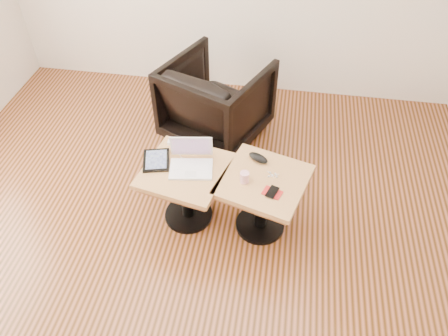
% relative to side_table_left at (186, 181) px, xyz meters
% --- Properties ---
extents(room_shell, '(4.52, 4.52, 2.71)m').
position_rel_side_table_left_xyz_m(room_shell, '(0.06, -0.36, 0.96)').
color(room_shell, '#3B2109').
rests_on(room_shell, ground).
extents(side_table_left, '(0.67, 0.67, 0.52)m').
position_rel_side_table_left_xyz_m(side_table_left, '(0.00, 0.00, 0.00)').
color(side_table_left, black).
rests_on(side_table_left, ground).
extents(side_table_right, '(0.70, 0.70, 0.52)m').
position_rel_side_table_left_xyz_m(side_table_right, '(0.56, -0.01, 0.00)').
color(side_table_right, black).
rests_on(side_table_right, ground).
extents(laptop, '(0.33, 0.30, 0.21)m').
position_rel_side_table_left_xyz_m(laptop, '(0.04, 0.03, 0.17)').
color(laptop, white).
rests_on(laptop, side_table_left).
extents(tablet, '(0.24, 0.28, 0.02)m').
position_rel_side_table_left_xyz_m(tablet, '(-0.22, 0.04, 0.14)').
color(tablet, black).
rests_on(tablet, side_table_left).
extents(charging_adapter, '(0.04, 0.04, 0.03)m').
position_rel_side_table_left_xyz_m(charging_adapter, '(-0.16, 0.25, 0.14)').
color(charging_adapter, white).
rests_on(charging_adapter, side_table_left).
extents(glasses_case, '(0.17, 0.14, 0.05)m').
position_rel_side_table_left_xyz_m(glasses_case, '(0.50, 0.17, 0.15)').
color(glasses_case, black).
rests_on(glasses_case, side_table_right).
extents(striped_cup, '(0.07, 0.07, 0.08)m').
position_rel_side_table_left_xyz_m(striped_cup, '(0.43, -0.06, 0.17)').
color(striped_cup, '#C74C6E').
rests_on(striped_cup, side_table_right).
extents(earbuds_tangle, '(0.08, 0.05, 0.01)m').
position_rel_side_table_left_xyz_m(earbuds_tangle, '(0.62, 0.03, 0.14)').
color(earbuds_tangle, white).
rests_on(earbuds_tangle, side_table_right).
extents(phone_on_sleeve, '(0.15, 0.12, 0.02)m').
position_rel_side_table_left_xyz_m(phone_on_sleeve, '(0.63, -0.13, 0.14)').
color(phone_on_sleeve, maroon).
rests_on(phone_on_sleeve, side_table_right).
extents(armchair, '(1.07, 1.08, 0.75)m').
position_rel_side_table_left_xyz_m(armchair, '(0.04, 1.04, -0.01)').
color(armchair, black).
rests_on(armchair, ground).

